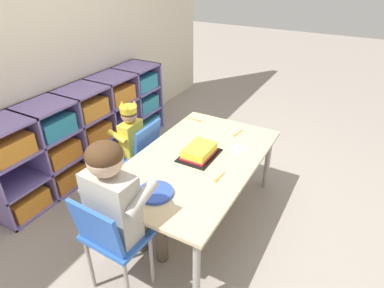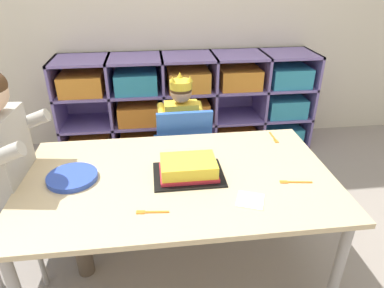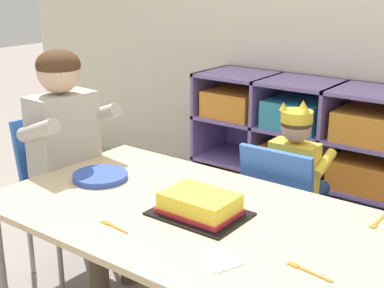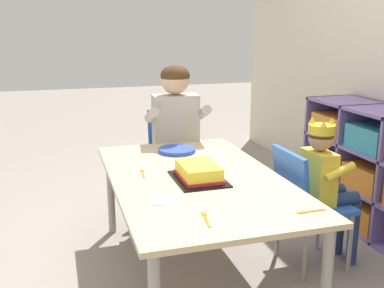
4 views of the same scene
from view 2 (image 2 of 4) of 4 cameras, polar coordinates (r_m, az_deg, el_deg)
The scene contains 13 objects.
ground at distance 1.96m, azimuth -2.05°, elevation -19.10°, with size 16.00×16.00×0.00m, color gray.
storage_cubby_shelf at distance 2.87m, azimuth -0.24°, elevation 6.52°, with size 2.08×0.39×0.80m.
activity_table at distance 1.63m, azimuth -2.35°, elevation -6.79°, with size 1.44×0.85×0.56m.
classroom_chair_blue at distance 2.20m, azimuth -1.52°, elevation -0.16°, with size 0.37×0.36×0.68m.
child_with_crown at distance 2.25m, azimuth -1.90°, elevation 4.05°, with size 0.30×0.31×0.84m.
classroom_chair_adult_side at distance 1.89m, azimuth -29.12°, elevation -7.03°, with size 0.32×0.38×0.75m.
adult_helper_seated at distance 1.75m, azimuth -27.16°, elevation -1.78°, with size 0.44×0.42×1.06m.
birthday_cake_on_tray at distance 1.58m, azimuth -0.58°, elevation -4.27°, with size 0.32×0.24×0.08m.
paper_plate_stack at distance 1.66m, azimuth -19.34°, elevation -5.25°, with size 0.23×0.23×0.02m, color blue.
paper_napkin_square at distance 1.47m, azimuth 9.70°, elevation -9.21°, with size 0.11×0.11×0.00m, color white.
fork_near_cake_tray at distance 1.62m, azimuth 16.61°, elevation -6.10°, with size 0.15×0.04×0.00m.
fork_by_napkin at distance 1.99m, azimuth 13.50°, elevation 0.97°, with size 0.02×0.13×0.00m.
fork_near_child_seat at distance 1.39m, azimuth -6.99°, elevation -11.21°, with size 0.13×0.03×0.00m.
Camera 2 is at (-0.10, -1.33, 1.44)m, focal length 31.98 mm.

